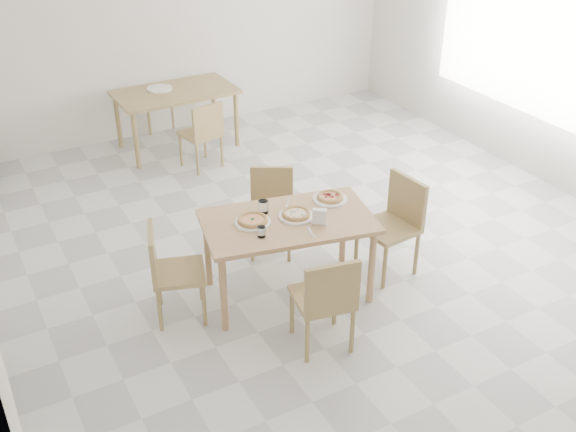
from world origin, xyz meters
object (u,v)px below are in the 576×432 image
pizza_pepperoni (330,197)px  tumbler_b (261,232)px  pizza_mushroom (296,214)px  tumbler_a (263,207)px  pizza_margherita (253,220)px  second_table (175,97)px  chair_east (396,219)px  plate_empty (160,89)px  napkin_holder (319,217)px  chair_back_n (149,92)px  chair_south (326,297)px  chair_north (271,204)px  chair_west (168,267)px  plate_margherita (253,222)px  main_table (288,228)px  chair_back_s (204,131)px  plate_pepperoni (330,199)px  plate_mushroom (296,216)px

pizza_pepperoni → tumbler_b: tumbler_b is taller
pizza_mushroom → tumbler_a: bearing=136.7°
pizza_margherita → second_table: pizza_margherita is taller
chair_east → pizza_pepperoni: chair_east is taller
pizza_mushroom → plate_empty: 3.55m
napkin_holder → chair_back_n: size_ratio=0.16×
chair_south → chair_north: chair_south is taller
chair_west → plate_margherita: size_ratio=2.85×
pizza_margherita → chair_back_n: bearing=83.4°
main_table → chair_east: chair_east is taller
pizza_mushroom → plate_margherita: bearing=167.3°
chair_west → tumbler_a: tumbler_a is taller
second_table → chair_back_s: size_ratio=1.77×
pizza_mushroom → chair_back_n: chair_back_n is taller
chair_north → plate_margherita: (-0.51, -0.64, 0.28)m
chair_north → pizza_pepperoni: size_ratio=2.77×
chair_west → pizza_mushroom: (1.09, -0.18, 0.29)m
pizza_margherita → napkin_holder: size_ratio=2.31×
plate_margherita → pizza_margherita: (0.00, -0.00, 0.02)m
pizza_mushroom → plate_empty: (0.06, 3.54, -0.02)m
pizza_mushroom → second_table: size_ratio=0.21×
pizza_margherita → chair_back_s: bearing=76.5°
plate_pepperoni → chair_back_s: 2.57m
plate_mushroom → plate_empty: bearing=89.1°
pizza_mushroom → pizza_pepperoni: 0.42m
chair_south → chair_west: bearing=-36.2°
napkin_holder → chair_west: bearing=-161.7°
chair_back_s → plate_empty: size_ratio=2.67×
plate_margherita → chair_back_n: size_ratio=0.35×
chair_east → second_table: chair_east is taller
second_table → tumbler_a: bearing=-98.2°
chair_south → chair_north: size_ratio=1.06×
plate_margherita → tumbler_b: (-0.03, -0.22, 0.04)m
chair_west → chair_east: chair_east is taller
chair_north → plate_mushroom: 0.79m
second_table → chair_south: bearing=-96.1°
pizza_margherita → chair_back_n: chair_back_n is taller
plate_pepperoni → pizza_mushroom: 0.42m
plate_mushroom → second_table: (0.20, 3.41, -0.09)m
chair_north → chair_back_n: bearing=120.4°
plate_mushroom → napkin_holder: napkin_holder is taller
main_table → chair_back_s: chair_back_s is taller
plate_pepperoni → chair_south: bearing=-122.9°
chair_north → chair_east: chair_east is taller
chair_north → chair_back_n: 3.51m
pizza_margherita → chair_back_s: 2.67m
chair_west → chair_east: bearing=-80.6°
plate_mushroom → pizza_pepperoni: (0.40, 0.11, 0.02)m
chair_west → chair_south: bearing=-119.0°
main_table → second_table: size_ratio=1.05×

